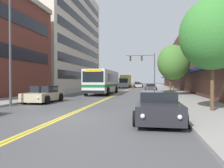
# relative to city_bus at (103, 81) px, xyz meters

# --- Properties ---
(ground_plane) EXTENTS (240.00, 240.00, 0.00)m
(ground_plane) POSITION_rel_city_bus_xyz_m (1.95, 18.45, -1.73)
(ground_plane) COLOR #4C4C4F
(sidewalk_left) EXTENTS (3.81, 106.00, 0.15)m
(sidewalk_left) POSITION_rel_city_bus_xyz_m (-5.46, 18.45, -1.65)
(sidewalk_left) COLOR gray
(sidewalk_left) RESTS_ON ground_plane
(sidewalk_right) EXTENTS (3.81, 106.00, 0.15)m
(sidewalk_right) POSITION_rel_city_bus_xyz_m (9.35, 18.45, -1.65)
(sidewalk_right) COLOR gray
(sidewalk_right) RESTS_ON ground_plane
(centre_line) EXTENTS (0.34, 106.00, 0.01)m
(centre_line) POSITION_rel_city_bus_xyz_m (1.95, 18.45, -1.72)
(centre_line) COLOR yellow
(centre_line) RESTS_ON ground_plane
(office_tower_left) EXTENTS (12.08, 29.08, 22.27)m
(office_tower_left) POSITION_rel_city_bus_xyz_m (-13.60, 16.05, 9.41)
(office_tower_left) COLOR beige
(office_tower_left) RESTS_ON ground_plane
(storefront_row_right) EXTENTS (9.10, 68.00, 10.30)m
(storefront_row_right) POSITION_rel_city_bus_xyz_m (15.49, 18.45, 3.42)
(storefront_row_right) COLOR brown
(storefront_row_right) RESTS_ON ground_plane
(city_bus) EXTENTS (2.96, 10.87, 3.05)m
(city_bus) POSITION_rel_city_bus_xyz_m (0.00, 0.00, 0.00)
(city_bus) COLOR silver
(city_bus) RESTS_ON ground_plane
(car_navy_parked_left_near) EXTENTS (2.06, 4.32, 1.28)m
(car_navy_parked_left_near) POSITION_rel_city_bus_xyz_m (-2.43, 14.16, -1.14)
(car_navy_parked_left_near) COLOR #19234C
(car_navy_parked_left_near) RESTS_ON ground_plane
(car_beige_parked_left_far) EXTENTS (2.06, 4.26, 1.35)m
(car_beige_parked_left_far) POSITION_rel_city_bus_xyz_m (-2.38, -12.05, -1.11)
(car_beige_parked_left_far) COLOR #BCAD89
(car_beige_parked_left_far) RESTS_ON ground_plane
(car_charcoal_parked_right_foreground) EXTENTS (2.00, 4.70, 1.27)m
(car_charcoal_parked_right_foreground) POSITION_rel_city_bus_xyz_m (6.39, -18.69, -1.13)
(car_charcoal_parked_right_foreground) COLOR #232328
(car_charcoal_parked_right_foreground) RESTS_ON ground_plane
(car_dark_grey_parked_right_mid) EXTENTS (2.00, 4.91, 1.23)m
(car_dark_grey_parked_right_mid) POSITION_rel_city_bus_xyz_m (6.33, 9.70, -1.14)
(car_dark_grey_parked_right_mid) COLOR #38383D
(car_dark_grey_parked_right_mid) RESTS_ON ground_plane
(car_champagne_moving_lead) EXTENTS (2.20, 4.74, 1.23)m
(car_champagne_moving_lead) POSITION_rel_city_bus_xyz_m (3.32, 30.29, -1.14)
(car_champagne_moving_lead) COLOR beige
(car_champagne_moving_lead) RESTS_ON ground_plane
(car_white_moving_second) EXTENTS (1.98, 4.68, 1.43)m
(car_white_moving_second) POSITION_rel_city_bus_xyz_m (2.53, 38.62, -1.07)
(car_white_moving_second) COLOR white
(car_white_moving_second) RESTS_ON ground_plane
(box_truck) EXTENTS (2.62, 7.78, 3.17)m
(box_truck) POSITION_rel_city_bus_xyz_m (0.16, 26.51, -0.12)
(box_truck) COLOR #B7B7BC
(box_truck) RESTS_ON ground_plane
(traffic_signal_mast) EXTENTS (5.85, 0.38, 7.29)m
(traffic_signal_mast) POSITION_rel_city_bus_xyz_m (5.28, 16.52, 3.43)
(traffic_signal_mast) COLOR #47474C
(traffic_signal_mast) RESTS_ON ground_plane
(street_lamp_left_near) EXTENTS (1.77, 0.28, 9.30)m
(street_lamp_left_near) POSITION_rel_city_bus_xyz_m (-3.16, -14.93, 3.63)
(street_lamp_left_near) COLOR #47474C
(street_lamp_left_near) RESTS_ON ground_plane
(street_tree_right_near) EXTENTS (3.48, 3.48, 5.99)m
(street_tree_right_near) POSITION_rel_city_bus_xyz_m (9.33, -16.10, 2.50)
(street_tree_right_near) COLOR brown
(street_tree_right_near) RESTS_ON sidewalk_right
(street_tree_right_mid) EXTENTS (3.61, 3.61, 5.65)m
(street_tree_right_mid) POSITION_rel_city_bus_xyz_m (8.74, -3.01, 2.08)
(street_tree_right_mid) COLOR brown
(street_tree_right_mid) RESTS_ON sidewalk_right
(street_tree_right_far) EXTENTS (3.37, 3.37, 5.68)m
(street_tree_right_far) POSITION_rel_city_bus_xyz_m (9.24, 6.05, 2.24)
(street_tree_right_far) COLOR brown
(street_tree_right_far) RESTS_ON sidewalk_right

